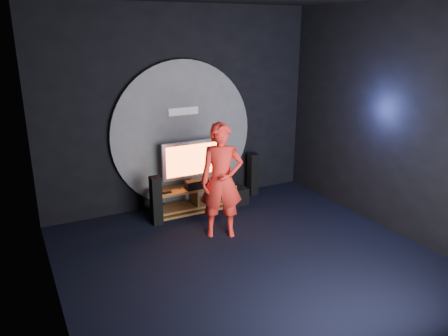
# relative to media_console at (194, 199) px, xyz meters

# --- Properties ---
(floor) EXTENTS (5.00, 5.00, 0.00)m
(floor) POSITION_rel_media_console_xyz_m (-0.02, -2.05, -0.19)
(floor) COLOR black
(floor) RESTS_ON ground
(back_wall) EXTENTS (5.00, 0.04, 3.50)m
(back_wall) POSITION_rel_media_console_xyz_m (-0.02, 0.45, 1.56)
(back_wall) COLOR black
(back_wall) RESTS_ON ground
(front_wall) EXTENTS (5.00, 0.04, 3.50)m
(front_wall) POSITION_rel_media_console_xyz_m (-0.02, -4.55, 1.56)
(front_wall) COLOR black
(front_wall) RESTS_ON ground
(left_wall) EXTENTS (0.04, 5.00, 3.50)m
(left_wall) POSITION_rel_media_console_xyz_m (-2.52, -2.05, 1.56)
(left_wall) COLOR black
(left_wall) RESTS_ON ground
(right_wall) EXTENTS (0.04, 5.00, 3.50)m
(right_wall) POSITION_rel_media_console_xyz_m (2.48, -2.05, 1.56)
(right_wall) COLOR black
(right_wall) RESTS_ON ground
(wall_disc_panel) EXTENTS (2.60, 0.11, 2.60)m
(wall_disc_panel) POSITION_rel_media_console_xyz_m (-0.02, 0.39, 1.11)
(wall_disc_panel) COLOR #515156
(wall_disc_panel) RESTS_ON ground
(media_console) EXTENTS (1.49, 0.45, 0.45)m
(media_console) POSITION_rel_media_console_xyz_m (0.00, 0.00, 0.00)
(media_console) COLOR olive
(media_console) RESTS_ON ground
(tv) EXTENTS (1.06, 0.22, 0.80)m
(tv) POSITION_rel_media_console_xyz_m (-0.01, 0.07, 0.69)
(tv) COLOR silver
(tv) RESTS_ON media_console
(center_speaker) EXTENTS (0.40, 0.15, 0.15)m
(center_speaker) POSITION_rel_media_console_xyz_m (-0.01, -0.15, 0.33)
(center_speaker) COLOR black
(center_speaker) RESTS_ON media_console
(remote) EXTENTS (0.18, 0.05, 0.02)m
(remote) POSITION_rel_media_console_xyz_m (-0.56, -0.12, 0.27)
(remote) COLOR black
(remote) RESTS_ON media_console
(tower_speaker_left) EXTENTS (0.16, 0.18, 0.82)m
(tower_speaker_left) POSITION_rel_media_console_xyz_m (-0.79, -0.26, 0.21)
(tower_speaker_left) COLOR black
(tower_speaker_left) RESTS_ON ground
(tower_speaker_right) EXTENTS (0.16, 0.18, 0.82)m
(tower_speaker_right) POSITION_rel_media_console_xyz_m (1.32, 0.19, 0.21)
(tower_speaker_right) COLOR black
(tower_speaker_right) RESTS_ON ground
(subwoofer) EXTENTS (0.28, 0.28, 0.31)m
(subwoofer) POSITION_rel_media_console_xyz_m (0.84, -0.12, -0.04)
(subwoofer) COLOR black
(subwoofer) RESTS_ON ground
(player) EXTENTS (0.76, 0.65, 1.78)m
(player) POSITION_rel_media_console_xyz_m (-0.02, -1.10, 0.69)
(player) COLOR red
(player) RESTS_ON ground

